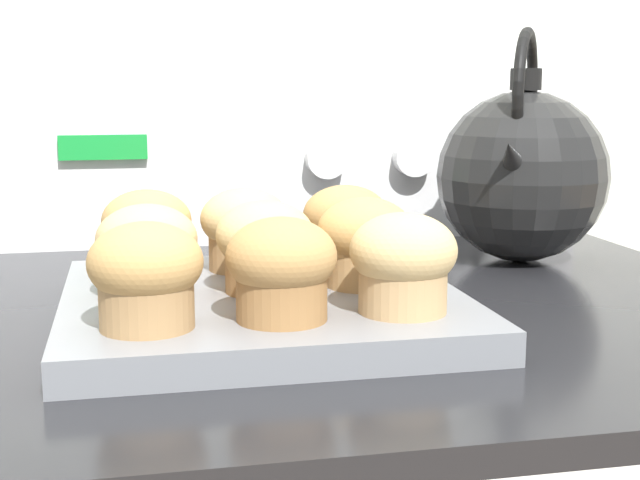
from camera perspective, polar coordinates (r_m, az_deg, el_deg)
control_panel at (r=0.96m, az=-3.81°, el=5.37°), size 0.71×0.07×0.18m
muffin_pan at (r=0.64m, az=-3.74°, el=-4.23°), size 0.28×0.28×0.02m
muffin_r0_c0 at (r=0.54m, az=-11.08°, el=-2.19°), size 0.07×0.07×0.06m
muffin_r0_c1 at (r=0.55m, az=-2.49°, el=-1.81°), size 0.07×0.07×0.06m
muffin_r0_c2 at (r=0.57m, az=5.34°, el=-1.41°), size 0.07×0.07×0.06m
muffin_r1_c0 at (r=0.62m, az=-11.01°, el=-0.66°), size 0.07×0.07×0.06m
muffin_r1_c1 at (r=0.63m, az=-3.54°, el=-0.36°), size 0.07×0.07×0.06m
muffin_r1_c2 at (r=0.65m, az=2.88°, el=-0.06°), size 0.07×0.07×0.06m
muffin_r2_c0 at (r=0.70m, az=-11.01°, el=0.60°), size 0.07×0.07×0.06m
muffin_r2_c1 at (r=0.70m, az=-4.86°, el=0.77°), size 0.07×0.07×0.06m
muffin_r2_c2 at (r=0.72m, az=1.65°, el=1.01°), size 0.07×0.07×0.06m
tea_kettle at (r=0.86m, az=12.80°, el=4.21°), size 0.16×0.19×0.22m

